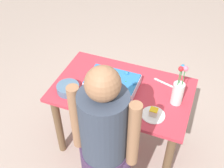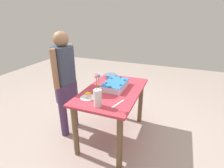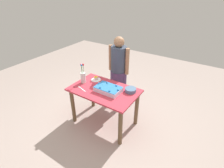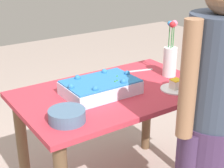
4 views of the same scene
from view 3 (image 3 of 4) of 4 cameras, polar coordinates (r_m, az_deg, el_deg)
The scene contains 8 objects.
ground_plane at distance 3.47m, azimuth -2.36°, elevation -12.23°, with size 8.00×8.00×0.00m, color #AE9C92.
dining_table at distance 3.10m, azimuth -2.58°, elevation -4.07°, with size 1.17×0.73×0.74m.
sheet_cake at distance 2.94m, azimuth -1.27°, elevation -1.64°, with size 0.43×0.28×0.11m.
serving_plate_with_slice at distance 3.31m, azimuth -5.24°, elevation 1.60°, with size 0.18×0.18×0.07m.
cake_knife at distance 3.07m, azimuth -9.84°, elevation -1.58°, with size 0.23×0.02×0.00m, color silver.
flower_vase at distance 3.21m, azimuth -9.44°, elevation 2.45°, with size 0.09×0.09×0.38m.
fruit_bowl at distance 2.96m, azimuth 6.07°, elevation -1.95°, with size 0.19×0.19×0.06m, color slate.
person_standing at distance 3.50m, azimuth 2.14°, elevation 5.14°, with size 0.45×0.31×1.49m.
Camera 3 is at (-1.52, 2.06, 2.33)m, focal length 28.00 mm.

